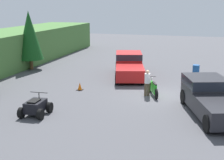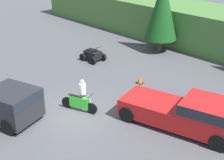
{
  "view_description": "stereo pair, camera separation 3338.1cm",
  "coord_description": "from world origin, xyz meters",
  "px_view_note": "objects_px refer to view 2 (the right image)",
  "views": [
    {
      "loc": [
        -20.22,
        -2.54,
        6.07
      ],
      "look_at": [
        -0.41,
        3.2,
        0.95
      ],
      "focal_mm": 50.0,
      "sensor_mm": 36.0,
      "label": 1
    },
    {
      "loc": [
        12.41,
        -8.9,
        9.1
      ],
      "look_at": [
        -0.41,
        3.2,
        0.95
      ],
      "focal_mm": 50.0,
      "sensor_mm": 36.0,
      "label": 2
    }
  ],
  "objects_px": {
    "pickup_truck_red": "(189,112)",
    "dirt_bike": "(79,103)",
    "traffic_cone": "(140,80)",
    "quad_atv": "(93,55)",
    "rider_person": "(83,92)"
  },
  "relations": [
    {
      "from": "pickup_truck_red",
      "to": "dirt_bike",
      "type": "bearing_deg",
      "value": -166.01
    },
    {
      "from": "traffic_cone",
      "to": "pickup_truck_red",
      "type": "bearing_deg",
      "value": -23.45
    },
    {
      "from": "pickup_truck_red",
      "to": "dirt_bike",
      "type": "xyz_separation_m",
      "value": [
        -5.29,
        -2.93,
        -0.51
      ]
    },
    {
      "from": "pickup_truck_red",
      "to": "dirt_bike",
      "type": "distance_m",
      "value": 6.07
    },
    {
      "from": "dirt_bike",
      "to": "quad_atv",
      "type": "distance_m",
      "value": 7.95
    },
    {
      "from": "quad_atv",
      "to": "rider_person",
      "type": "distance_m",
      "value": 7.55
    },
    {
      "from": "rider_person",
      "to": "quad_atv",
      "type": "bearing_deg",
      "value": 109.03
    },
    {
      "from": "quad_atv",
      "to": "traffic_cone",
      "type": "height_order",
      "value": "quad_atv"
    },
    {
      "from": "dirt_bike",
      "to": "quad_atv",
      "type": "relative_size",
      "value": 1.18
    },
    {
      "from": "pickup_truck_red",
      "to": "quad_atv",
      "type": "height_order",
      "value": "pickup_truck_red"
    },
    {
      "from": "quad_atv",
      "to": "dirt_bike",
      "type": "bearing_deg",
      "value": -48.77
    },
    {
      "from": "dirt_bike",
      "to": "traffic_cone",
      "type": "relative_size",
      "value": 3.94
    },
    {
      "from": "pickup_truck_red",
      "to": "traffic_cone",
      "type": "bearing_deg",
      "value": 141.61
    },
    {
      "from": "quad_atv",
      "to": "traffic_cone",
      "type": "relative_size",
      "value": 3.33
    },
    {
      "from": "pickup_truck_red",
      "to": "dirt_bike",
      "type": "height_order",
      "value": "pickup_truck_red"
    }
  ]
}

